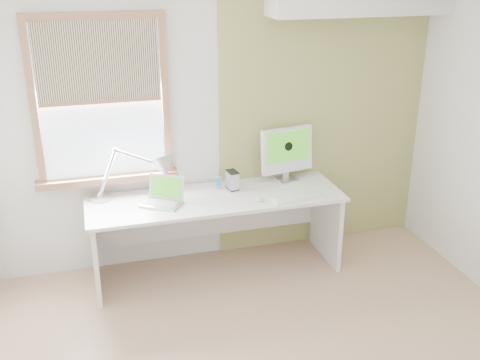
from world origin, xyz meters
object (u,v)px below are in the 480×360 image
object	(u,v)px
desk	(214,214)
desk_lamp	(151,171)
imac	(287,151)
laptop	(164,197)
external_drive	(232,180)

from	to	relation	value
desk	desk_lamp	bearing A→B (deg)	171.08
imac	desk	bearing A→B (deg)	-167.24
laptop	external_drive	xyz separation A→B (m)	(0.63, 0.13, 0.03)
desk_lamp	laptop	bearing A→B (deg)	-63.46
desk_lamp	imac	size ratio (longest dim) A/B	1.53
desk	desk_lamp	xyz separation A→B (m)	(-0.52, 0.08, 0.43)
desk	imac	bearing A→B (deg)	12.76
desk_lamp	external_drive	size ratio (longest dim) A/B	4.61
desk	external_drive	size ratio (longest dim) A/B	12.94
desk_lamp	external_drive	world-z (taller)	desk_lamp
desk_lamp	laptop	size ratio (longest dim) A/B	1.95
desk_lamp	imac	distance (m)	1.25
desk	external_drive	world-z (taller)	external_drive
external_drive	desk_lamp	bearing A→B (deg)	179.08
desk_lamp	desk	bearing A→B (deg)	-8.92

